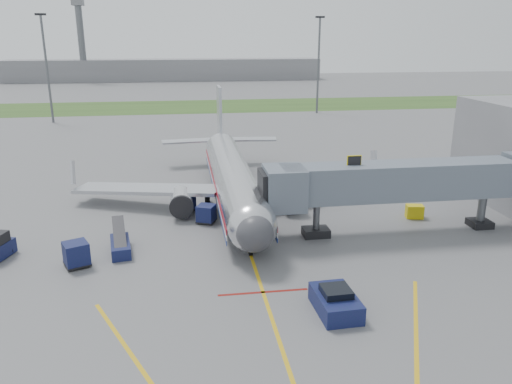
{
  "coord_description": "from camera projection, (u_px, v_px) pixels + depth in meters",
  "views": [
    {
      "loc": [
        -4.81,
        -33.1,
        16.12
      ],
      "look_at": [
        1.32,
        7.99,
        3.2
      ],
      "focal_mm": 35.0,
      "sensor_mm": 36.0,
      "label": 1
    }
  ],
  "objects": [
    {
      "name": "baggage_cart_b",
      "position": [
        186.0,
        199.0,
        48.66
      ],
      "size": [
        1.91,
        1.91,
        1.94
      ],
      "color": "#0C1B37",
      "rests_on": "ground"
    },
    {
      "name": "light_mast_right",
      "position": [
        318.0,
        63.0,
        107.88
      ],
      "size": [
        2.0,
        0.44,
        20.4
      ],
      "color": "#595B60",
      "rests_on": "ground"
    },
    {
      "name": "distant_terminal",
      "position": [
        166.0,
        70.0,
        194.69
      ],
      "size": [
        120.0,
        14.0,
        8.0
      ],
      "primitive_type": "cube",
      "color": "slate",
      "rests_on": "ground"
    },
    {
      "name": "pushback_tug",
      "position": [
        336.0,
        302.0,
        30.44
      ],
      "size": [
        2.5,
        3.93,
        1.6
      ],
      "color": "#0C1B37",
      "rests_on": "ground"
    },
    {
      "name": "ground",
      "position": [
        254.0,
        266.0,
        36.72
      ],
      "size": [
        400.0,
        400.0,
        0.0
      ],
      "primitive_type": "plane",
      "color": "#565659",
      "rests_on": "ground"
    },
    {
      "name": "grass_strip",
      "position": [
        201.0,
        106.0,
        121.72
      ],
      "size": [
        300.0,
        25.0,
        0.01
      ],
      "primitive_type": "cube",
      "color": "#2D4C1E",
      "rests_on": "ground"
    },
    {
      "name": "ground_power_cart",
      "position": [
        414.0,
        212.0,
        46.39
      ],
      "size": [
        1.71,
        1.32,
        1.23
      ],
      "color": "#D2BD0C",
      "rests_on": "ground"
    },
    {
      "name": "control_tower",
      "position": [
        81.0,
        34.0,
        181.78
      ],
      "size": [
        4.0,
        4.0,
        30.0
      ],
      "color": "#595B60",
      "rests_on": "ground"
    },
    {
      "name": "light_mast_left",
      "position": [
        47.0,
        66.0,
        95.41
      ],
      "size": [
        2.0,
        0.44,
        20.4
      ],
      "color": "#595B60",
      "rests_on": "ground"
    },
    {
      "name": "jet_bridge",
      "position": [
        397.0,
        182.0,
        41.93
      ],
      "size": [
        25.3,
        4.0,
        6.9
      ],
      "color": "slate",
      "rests_on": "ground"
    },
    {
      "name": "airliner",
      "position": [
        233.0,
        177.0,
        50.34
      ],
      "size": [
        32.1,
        35.67,
        10.25
      ],
      "color": "silver",
      "rests_on": "ground"
    },
    {
      "name": "baggage_cart_c",
      "position": [
        206.0,
        214.0,
        45.09
      ],
      "size": [
        2.03,
        2.03,
        1.66
      ],
      "color": "#0C1B37",
      "rests_on": "ground"
    },
    {
      "name": "ramp_worker",
      "position": [
        86.0,
        255.0,
        36.54
      ],
      "size": [
        0.66,
        0.74,
        1.7
      ],
      "primitive_type": "imported",
      "rotation": [
        0.0,
        0.0,
        1.04
      ],
      "color": "#8AC817",
      "rests_on": "ground"
    },
    {
      "name": "baggage_cart_a",
      "position": [
        76.0,
        254.0,
        36.46
      ],
      "size": [
        2.26,
        2.26,
        1.85
      ],
      "color": "#0C1B37",
      "rests_on": "ground"
    },
    {
      "name": "apron_markings",
      "position": [
        272.0,
        320.0,
        29.73
      ],
      "size": [
        21.52,
        50.0,
        0.01
      ],
      "color": "gold",
      "rests_on": "ground"
    },
    {
      "name": "belt_loader",
      "position": [
        120.0,
        246.0,
        38.97
      ],
      "size": [
        1.97,
        4.56,
        2.17
      ],
      "color": "#0C1B37",
      "rests_on": "ground"
    }
  ]
}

